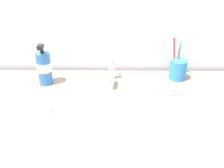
{
  "coord_description": "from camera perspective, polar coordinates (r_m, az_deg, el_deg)",
  "views": [
    {
      "loc": [
        0.01,
        -0.76,
        1.35
      ],
      "look_at": [
        0.0,
        0.01,
        0.93
      ],
      "focal_mm": 39.26,
      "sensor_mm": 36.0,
      "label": 1
    }
  ],
  "objects": [
    {
      "name": "sink_basin",
      "position": [
        0.92,
        -0.02,
        -7.48
      ],
      "size": [
        0.47,
        0.47,
        0.09
      ],
      "color": "white",
      "rests_on": "vanity_counter"
    },
    {
      "name": "toothbrush_red",
      "position": [
        1.11,
        14.28,
        7.2
      ],
      "size": [
        0.03,
        0.02,
        0.21
      ],
      "color": "red",
      "rests_on": "toothbrush_cup"
    },
    {
      "name": "toothbrush_cup",
      "position": [
        1.14,
        15.06,
        3.28
      ],
      "size": [
        0.08,
        0.08,
        0.09
      ],
      "primitive_type": "cylinder",
      "color": "#338CCC",
      "rests_on": "vanity_counter"
    },
    {
      "name": "faucet",
      "position": [
        1.07,
        0.13,
        3.3
      ],
      "size": [
        0.02,
        0.15,
        0.11
      ],
      "color": "silver",
      "rests_on": "sink_basin"
    },
    {
      "name": "soap_dispenser",
      "position": [
        1.08,
        -15.51,
        3.69
      ],
      "size": [
        0.06,
        0.06,
        0.18
      ],
      "color": "#3372BF",
      "rests_on": "vanity_counter"
    },
    {
      "name": "toothbrush_green",
      "position": [
        1.14,
        15.34,
        6.77
      ],
      "size": [
        0.02,
        0.04,
        0.18
      ],
      "color": "green",
      "rests_on": "toothbrush_cup"
    },
    {
      "name": "toothbrush_white",
      "position": [
        1.12,
        14.61,
        6.6
      ],
      "size": [
        0.03,
        0.02,
        0.18
      ],
      "color": "white",
      "rests_on": "toothbrush_cup"
    }
  ]
}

